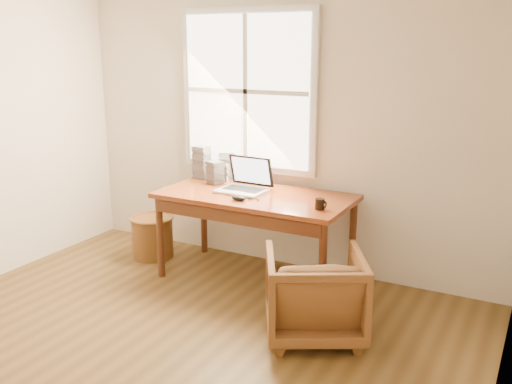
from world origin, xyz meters
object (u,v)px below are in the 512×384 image
(armchair, at_px, (315,294))
(laptop, at_px, (241,174))
(wicker_stool, at_px, (152,237))
(cd_stack_a, at_px, (228,166))
(desk, at_px, (255,196))
(coffee_mug, at_px, (320,204))

(armchair, relative_size, laptop, 1.47)
(wicker_stool, height_order, cd_stack_a, cd_stack_a)
(desk, distance_m, cd_stack_a, 0.59)
(desk, xyz_separation_m, laptop, (-0.13, -0.01, 0.18))
(laptop, height_order, cd_stack_a, laptop)
(desk, bearing_deg, cd_stack_a, 144.55)
(laptop, relative_size, coffee_mug, 5.51)
(desk, relative_size, coffee_mug, 19.41)
(coffee_mug, bearing_deg, desk, 164.70)
(armchair, relative_size, coffee_mug, 8.12)
(laptop, height_order, coffee_mug, laptop)
(wicker_stool, xyz_separation_m, cd_stack_a, (0.64, 0.33, 0.69))
(coffee_mug, bearing_deg, laptop, 167.88)
(desk, relative_size, armchair, 2.39)
(laptop, distance_m, coffee_mug, 0.79)
(armchair, bearing_deg, cd_stack_a, -66.75)
(desk, height_order, cd_stack_a, cd_stack_a)
(desk, distance_m, coffee_mug, 0.66)
(wicker_stool, height_order, laptop, laptop)
(coffee_mug, relative_size, cd_stack_a, 0.31)
(desk, distance_m, laptop, 0.22)
(armchair, xyz_separation_m, laptop, (-0.95, 0.66, 0.61))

